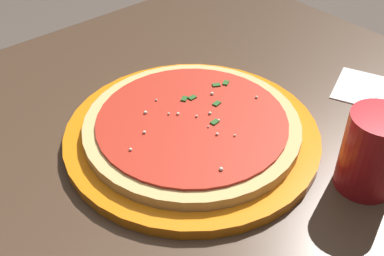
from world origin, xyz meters
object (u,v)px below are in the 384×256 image
serving_plate (192,134)px  napkin_folded_right (379,92)px  cup_tall_drink (372,152)px  pizza (192,125)px

serving_plate → napkin_folded_right: (0.11, 0.31, -0.01)m
cup_tall_drink → napkin_folded_right: bearing=116.9°
pizza → napkin_folded_right: 0.33m
pizza → napkin_folded_right: (0.11, 0.31, -0.02)m
serving_plate → cup_tall_drink: cup_tall_drink is taller
pizza → cup_tall_drink: cup_tall_drink is taller
cup_tall_drink → napkin_folded_right: 0.23m
pizza → napkin_folded_right: bearing=70.1°
cup_tall_drink → napkin_folded_right: cup_tall_drink is taller
serving_plate → pizza: bearing=112.0°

